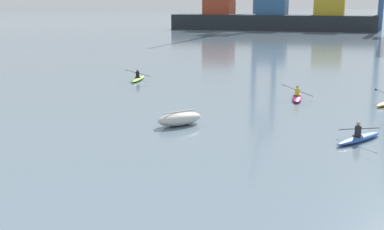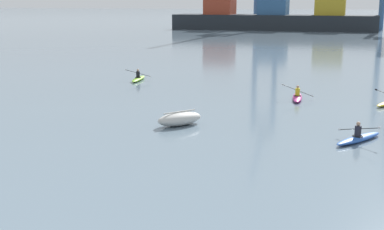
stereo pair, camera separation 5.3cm
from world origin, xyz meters
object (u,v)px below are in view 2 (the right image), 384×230
kayak_blue (358,138)px  kayak_magenta (297,97)px  capsized_dinghy (180,119)px  kayak_lime (138,78)px  container_barge (272,17)px

kayak_blue → kayak_magenta: bearing=111.7°
capsized_dinghy → kayak_magenta: bearing=61.4°
kayak_lime → kayak_magenta: 14.19m
container_barge → kayak_magenta: (14.95, -82.89, -2.63)m
container_barge → kayak_lime: bearing=-88.9°
container_barge → kayak_blue: size_ratio=13.92×
kayak_magenta → kayak_lime: bearing=161.3°
container_barge → capsized_dinghy: 92.79m
container_barge → kayak_blue: 94.66m
capsized_dinghy → kayak_blue: 9.02m
capsized_dinghy → kayak_magenta: 10.64m
kayak_lime → kayak_magenta: size_ratio=1.00×
kayak_lime → kayak_magenta: bearing=-18.7°
kayak_magenta → kayak_blue: bearing=-68.3°
capsized_dinghy → kayak_blue: bearing=-3.1°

